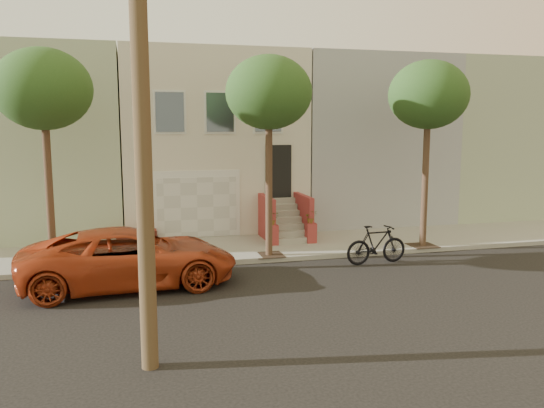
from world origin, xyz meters
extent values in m
plane|color=black|center=(0.00, 0.00, 0.00)|extent=(90.00, 90.00, 0.00)
cube|color=gray|center=(0.00, 5.35, 0.07)|extent=(40.00, 3.70, 0.15)
cube|color=beige|center=(0.00, 11.20, 3.65)|extent=(7.00, 8.00, 7.00)
cube|color=gray|center=(-6.80, 11.20, 3.65)|extent=(6.50, 8.00, 7.00)
cube|color=#919499|center=(6.80, 11.20, 3.65)|extent=(6.50, 8.00, 7.00)
cube|color=gray|center=(13.30, 11.20, 3.65)|extent=(6.50, 8.00, 7.00)
cube|color=silver|center=(-0.90, 7.22, 1.40)|extent=(3.20, 0.12, 2.50)
cube|color=silver|center=(-0.90, 7.16, 1.30)|extent=(2.90, 0.06, 2.20)
cube|color=gray|center=(-0.90, 5.35, 0.16)|extent=(3.20, 3.70, 0.02)
cube|color=maroon|center=(-3.10, 6.90, 0.37)|extent=(1.40, 0.45, 0.44)
cube|color=black|center=(2.20, 7.17, 2.55)|extent=(1.00, 0.06, 2.00)
cube|color=#3F4751|center=(-1.80, 7.17, 4.75)|extent=(1.00, 0.06, 1.40)
cube|color=silver|center=(-1.80, 7.19, 4.75)|extent=(1.15, 0.05, 1.55)
cube|color=#3F4751|center=(0.00, 7.17, 4.75)|extent=(1.00, 0.06, 1.40)
cube|color=silver|center=(0.00, 7.19, 4.75)|extent=(1.15, 0.05, 1.55)
cube|color=#3F4751|center=(1.80, 7.17, 4.75)|extent=(1.00, 0.06, 1.40)
cube|color=silver|center=(1.80, 7.19, 4.75)|extent=(1.15, 0.05, 1.55)
cube|color=gray|center=(2.20, 5.38, 0.25)|extent=(1.20, 0.28, 0.20)
cube|color=gray|center=(2.20, 5.66, 0.45)|extent=(1.20, 0.28, 0.20)
cube|color=gray|center=(2.20, 5.94, 0.65)|extent=(1.20, 0.28, 0.20)
cube|color=gray|center=(2.20, 6.22, 0.85)|extent=(1.20, 0.28, 0.20)
cube|color=gray|center=(2.20, 6.50, 1.05)|extent=(1.20, 0.28, 0.20)
cube|color=gray|center=(2.20, 6.78, 1.25)|extent=(1.20, 0.28, 0.20)
cube|color=gray|center=(2.20, 7.06, 1.45)|extent=(1.20, 0.28, 0.20)
cube|color=maroon|center=(1.50, 6.22, 0.95)|extent=(0.18, 1.96, 1.60)
cube|color=maroon|center=(2.90, 6.22, 0.95)|extent=(0.18, 1.96, 1.60)
cube|color=maroon|center=(1.50, 5.34, 0.50)|extent=(0.35, 0.35, 0.70)
imported|color=#224619|center=(1.50, 5.34, 1.07)|extent=(0.40, 0.35, 0.45)
cube|color=maroon|center=(2.90, 5.34, 0.50)|extent=(0.35, 0.35, 0.70)
imported|color=#224619|center=(2.90, 5.34, 1.07)|extent=(0.41, 0.35, 0.45)
cube|color=#2D2116|center=(-5.50, 3.90, 0.15)|extent=(0.90, 0.90, 0.02)
cylinder|color=#39281A|center=(-5.50, 3.90, 2.25)|extent=(0.22, 0.22, 4.20)
ellipsoid|color=#224619|center=(-5.50, 3.90, 5.30)|extent=(2.70, 2.57, 2.29)
cube|color=#2D2116|center=(1.00, 3.90, 0.15)|extent=(0.90, 0.90, 0.02)
cylinder|color=#39281A|center=(1.00, 3.90, 2.25)|extent=(0.22, 0.22, 4.20)
ellipsoid|color=#224619|center=(1.00, 3.90, 5.30)|extent=(2.70, 2.57, 2.29)
cube|color=#2D2116|center=(6.50, 3.90, 0.15)|extent=(0.90, 0.90, 0.02)
cylinder|color=#39281A|center=(6.50, 3.90, 2.25)|extent=(0.22, 0.22, 4.20)
ellipsoid|color=#224619|center=(6.50, 3.90, 5.30)|extent=(2.70, 2.57, 2.29)
cylinder|color=#483521|center=(-3.00, -3.20, 5.00)|extent=(0.30, 0.30, 10.00)
imported|color=#9E3315|center=(-3.31, 2.02, 0.79)|extent=(5.80, 2.92, 1.58)
imported|color=black|center=(4.12, 2.56, 0.61)|extent=(2.08, 0.73, 1.23)
camera|label=1|loc=(-3.21, -12.73, 4.33)|focal=36.07mm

